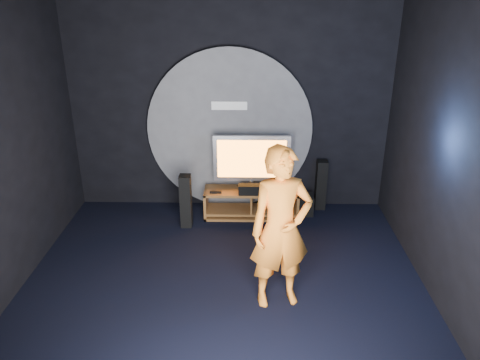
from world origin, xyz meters
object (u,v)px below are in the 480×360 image
object	(u,v)px
tv	(252,160)
player	(281,229)
tower_speaker_left	(186,201)
media_console	(252,205)
subwoofer	(304,204)
tower_speaker_right	(321,185)

from	to	relation	value
tv	player	bearing A→B (deg)	-81.97
tower_speaker_left	player	xyz separation A→B (m)	(1.31, -1.80, 0.54)
tower_speaker_left	media_console	bearing A→B (deg)	19.53
tower_speaker_left	subwoofer	world-z (taller)	tower_speaker_left
tv	player	world-z (taller)	player
tower_speaker_left	tower_speaker_right	distance (m)	2.23
tv	media_console	bearing A→B (deg)	-84.26
tower_speaker_right	subwoofer	bearing A→B (deg)	-145.13
media_console	tv	xyz separation A→B (m)	(-0.01, 0.07, 0.73)
tower_speaker_left	player	bearing A→B (deg)	-54.04
tower_speaker_right	player	world-z (taller)	player
tv	tower_speaker_right	bearing A→B (deg)	11.55
media_console	tower_speaker_left	world-z (taller)	tower_speaker_left
tower_speaker_right	player	size ratio (longest dim) A/B	0.44
tv	player	distance (m)	2.24
media_console	tower_speaker_right	distance (m)	1.19
player	subwoofer	bearing A→B (deg)	63.44
tower_speaker_right	player	distance (m)	2.65
player	tower_speaker_right	bearing A→B (deg)	58.24
tower_speaker_left	tower_speaker_right	bearing A→B (deg)	17.07
tower_speaker_left	tower_speaker_right	xyz separation A→B (m)	(2.13, 0.65, 0.00)
tower_speaker_right	player	xyz separation A→B (m)	(-0.83, -2.46, 0.54)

